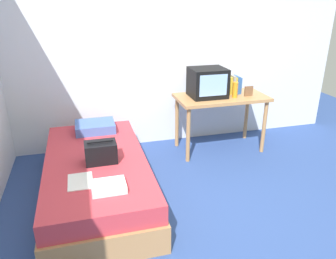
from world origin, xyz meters
TOP-DOWN VIEW (x-y plane):
  - ground_plane at (0.00, 0.00)m, footprint 8.00×8.00m
  - wall_back at (0.00, 2.00)m, footprint 5.20×0.10m
  - bed at (-0.98, 0.74)m, footprint 1.00×2.00m
  - desk at (0.68, 1.48)m, footprint 1.16×0.60m
  - tv at (0.49, 1.51)m, footprint 0.44×0.39m
  - water_bottle at (0.81, 1.38)m, footprint 0.07×0.07m
  - book_row at (0.89, 1.56)m, footprint 0.16×0.17m
  - picture_frame at (1.01, 1.39)m, footprint 0.11×0.02m
  - pillow at (-0.93, 1.46)m, footprint 0.45×0.36m
  - handbag at (-0.92, 0.65)m, footprint 0.30×0.20m
  - magazine at (-1.13, 0.32)m, footprint 0.21×0.29m
  - remote_dark at (-0.87, 0.16)m, footprint 0.04×0.16m
  - folded_towel at (-0.91, 0.13)m, footprint 0.28×0.22m

SIDE VIEW (x-z plane):
  - ground_plane at x=0.00m, z-range 0.00..0.00m
  - bed at x=-0.98m, z-range 0.00..0.44m
  - magazine at x=-1.13m, z-range 0.44..0.45m
  - remote_dark at x=-0.87m, z-range 0.44..0.46m
  - folded_towel at x=-0.91m, z-range 0.44..0.50m
  - pillow at x=-0.93m, z-range 0.44..0.55m
  - handbag at x=-0.92m, z-range 0.43..0.66m
  - desk at x=0.68m, z-range 0.28..1.02m
  - picture_frame at x=1.01m, z-range 0.75..0.87m
  - water_bottle at x=0.81m, z-range 0.75..0.94m
  - book_row at x=0.89m, z-range 0.74..0.98m
  - tv at x=0.49m, z-range 0.75..1.11m
  - wall_back at x=0.00m, z-range 0.00..2.60m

